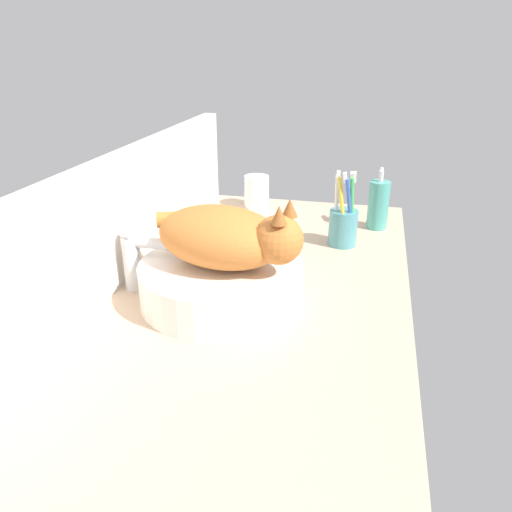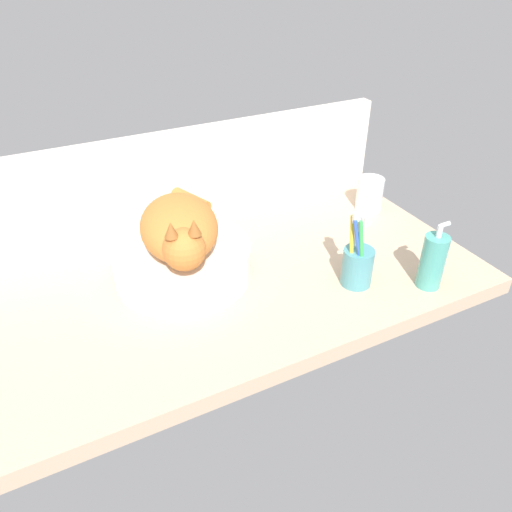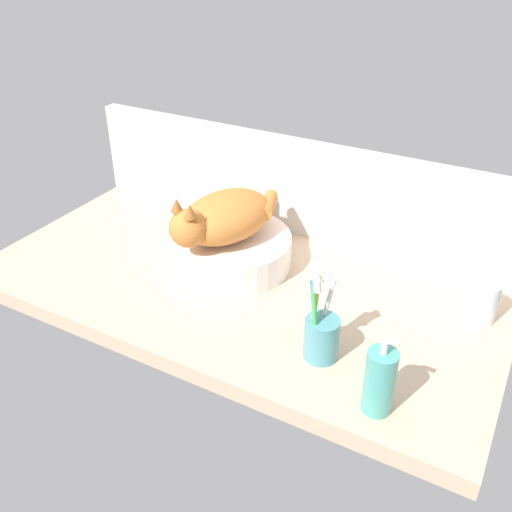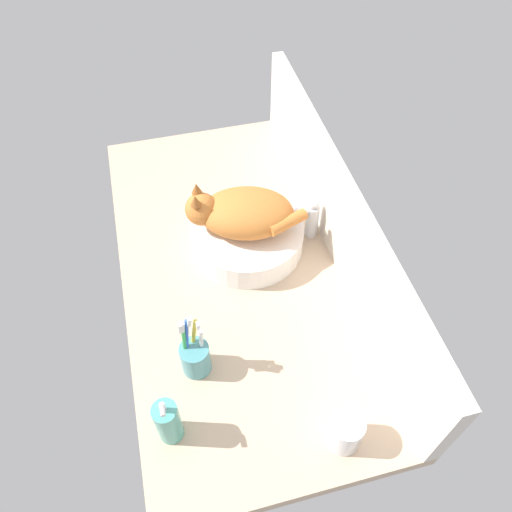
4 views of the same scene
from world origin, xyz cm
name	(u,v)px [view 3 (image 3 of 4)]	position (x,y,z in cm)	size (l,w,h in cm)	color
ground_plane	(239,287)	(0.00, 0.00, -2.00)	(122.05, 61.27, 4.00)	tan
backsplash_panel	(293,186)	(0.00, 28.83, 12.93)	(122.05, 3.60, 25.86)	silver
sink_basin	(227,250)	(-6.36, 5.29, 3.85)	(31.44, 31.44, 7.70)	white
cat	(222,217)	(-6.61, 3.95, 13.46)	(22.55, 31.01, 14.00)	#CC7533
faucet	(263,209)	(-5.92, 22.90, 7.30)	(3.60, 11.82, 13.60)	silver
soap_dispenser	(379,381)	(41.66, -23.33, 6.51)	(5.41, 5.41, 16.06)	teal
toothbrush_cup	(321,335)	(27.41, -15.30, 5.17)	(6.92, 6.92, 18.73)	teal
water_glass	(480,302)	(52.17, 12.21, 4.26)	(7.39, 7.39, 9.45)	white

